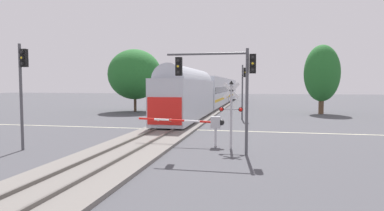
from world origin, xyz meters
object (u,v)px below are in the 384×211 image
at_px(commuter_train, 214,91).
at_px(traffic_signal_near_left, 22,79).
at_px(crossing_signal_mast, 231,107).
at_px(crossing_gate_near, 207,123).
at_px(maple_right_background, 322,73).
at_px(oak_behind_train, 135,74).
at_px(traffic_signal_far_side, 244,83).
at_px(traffic_signal_near_right, 223,75).

relative_size(commuter_train, traffic_signal_near_left, 10.32).
bearing_deg(crossing_signal_mast, crossing_gate_near, 155.70).
relative_size(commuter_train, crossing_gate_near, 11.40).
xyz_separation_m(traffic_signal_near_left, maple_right_background, (21.01, 27.69, 1.17)).
bearing_deg(commuter_train, crossing_gate_near, -83.18).
height_order(crossing_signal_mast, traffic_signal_near_left, traffic_signal_near_left).
xyz_separation_m(maple_right_background, oak_behind_train, (-24.78, -1.16, -0.01)).
distance_m(maple_right_background, oak_behind_train, 24.81).
relative_size(commuter_train, oak_behind_train, 7.16).
bearing_deg(traffic_signal_far_side, crossing_gate_near, -95.85).
distance_m(traffic_signal_far_side, traffic_signal_near_left, 22.09).
relative_size(crossing_gate_near, crossing_signal_mast, 1.37).
height_order(commuter_train, traffic_signal_near_right, traffic_signal_near_right).
bearing_deg(traffic_signal_near_right, maple_right_background, 69.60).
distance_m(commuter_train, traffic_signal_far_side, 19.03).
relative_size(commuter_train, maple_right_background, 7.03).
distance_m(commuter_train, crossing_signal_mast, 34.78).
xyz_separation_m(traffic_signal_near_right, oak_behind_train, (-14.92, 25.34, 0.95)).
bearing_deg(commuter_train, oak_behind_train, -132.74).
relative_size(crossing_gate_near, traffic_signal_near_right, 0.97).
distance_m(traffic_signal_far_side, oak_behind_train, 17.15).
bearing_deg(oak_behind_train, traffic_signal_near_left, -81.92).
relative_size(crossing_signal_mast, oak_behind_train, 0.46).
bearing_deg(traffic_signal_near_right, crossing_gate_near, 119.53).
relative_size(traffic_signal_near_left, maple_right_background, 0.68).
distance_m(crossing_signal_mast, maple_right_background, 26.93).
xyz_separation_m(crossing_signal_mast, maple_right_background, (9.55, 25.03, 2.76)).
xyz_separation_m(traffic_signal_far_side, traffic_signal_near_right, (-0.36, -17.66, 0.33)).
relative_size(traffic_signal_near_right, oak_behind_train, 0.65).
relative_size(crossing_gate_near, maple_right_background, 0.62).
height_order(traffic_signal_far_side, oak_behind_train, oak_behind_train).
relative_size(crossing_signal_mast, traffic_signal_near_left, 0.66).
height_order(crossing_gate_near, oak_behind_train, oak_behind_train).
xyz_separation_m(traffic_signal_near_left, oak_behind_train, (-3.76, 26.53, 1.16)).
bearing_deg(maple_right_background, oak_behind_train, -177.31).
bearing_deg(traffic_signal_near_left, traffic_signal_far_side, 58.58).
bearing_deg(oak_behind_train, commuter_train, 47.26).
xyz_separation_m(crossing_gate_near, maple_right_background, (11.09, 24.34, 3.78)).
relative_size(commuter_train, traffic_signal_near_right, 11.06).
height_order(traffic_signal_near_left, maple_right_background, maple_right_background).
xyz_separation_m(crossing_signal_mast, traffic_signal_far_side, (0.05, 16.18, 1.48)).
bearing_deg(traffic_signal_near_left, crossing_signal_mast, 13.10).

